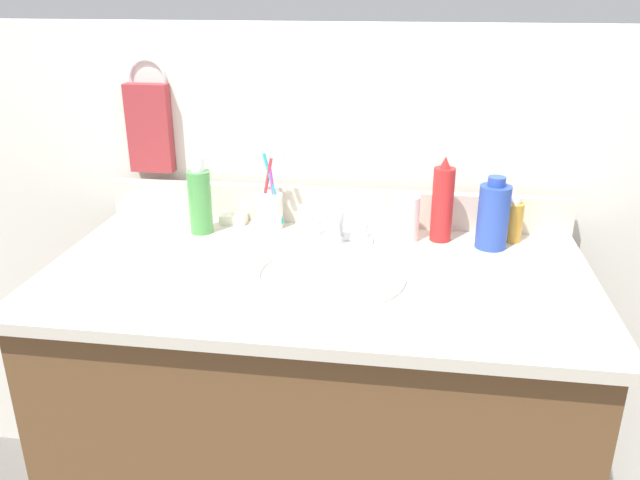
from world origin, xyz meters
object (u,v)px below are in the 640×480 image
at_px(bottle_toner_green, 200,199).
at_px(cup_white_ceramic, 270,208).
at_px(faucet, 339,230).
at_px(bottle_shampoo_blue, 493,216).
at_px(bottle_lotion_white, 405,216).
at_px(hand_towel, 150,128).
at_px(bottle_oil_amber, 513,221).
at_px(soap_bar, 234,219).
at_px(bottle_spray_red, 442,203).

distance_m(bottle_toner_green, cup_white_ceramic, 0.17).
distance_m(faucet, bottle_shampoo_blue, 0.35).
distance_m(bottle_shampoo_blue, cup_white_ceramic, 0.53).
bearing_deg(bottle_shampoo_blue, bottle_toner_green, -179.68).
bearing_deg(bottle_lotion_white, faucet, -167.32).
height_order(hand_towel, bottle_lotion_white, hand_towel).
bearing_deg(bottle_shampoo_blue, bottle_oil_amber, 42.96).
bearing_deg(soap_bar, bottle_spray_red, -4.28).
distance_m(bottle_lotion_white, cup_white_ceramic, 0.33).
height_order(faucet, bottle_oil_amber, bottle_oil_amber).
xyz_separation_m(bottle_oil_amber, bottle_shampoo_blue, (-0.05, -0.05, 0.03)).
bearing_deg(cup_white_ceramic, bottle_lotion_white, -5.60).
distance_m(hand_towel, bottle_lotion_white, 0.68).
bearing_deg(bottle_lotion_white, cup_white_ceramic, 174.40).
height_order(cup_white_ceramic, soap_bar, cup_white_ceramic).
height_order(hand_towel, bottle_toner_green, hand_towel).
bearing_deg(faucet, bottle_oil_amber, 8.88).
relative_size(bottle_shampoo_blue, cup_white_ceramic, 0.89).
relative_size(bottle_toner_green, bottle_shampoo_blue, 1.12).
bearing_deg(bottle_shampoo_blue, faucet, -177.67).
height_order(bottle_spray_red, bottle_lotion_white, bottle_spray_red).
relative_size(bottle_spray_red, bottle_shampoo_blue, 1.21).
height_order(hand_towel, cup_white_ceramic, hand_towel).
height_order(bottle_shampoo_blue, cup_white_ceramic, cup_white_ceramic).
bearing_deg(soap_bar, bottle_lotion_white, -6.24).
relative_size(faucet, bottle_spray_red, 0.80).
xyz_separation_m(hand_towel, bottle_shampoo_blue, (0.84, -0.13, -0.14)).
distance_m(bottle_spray_red, cup_white_ceramic, 0.41).
height_order(hand_towel, faucet, hand_towel).
xyz_separation_m(faucet, bottle_shampoo_blue, (0.35, 0.01, 0.05)).
relative_size(hand_towel, bottle_lotion_white, 1.77).
bearing_deg(hand_towel, bottle_lotion_white, -9.31).
distance_m(faucet, bottle_lotion_white, 0.16).
xyz_separation_m(hand_towel, soap_bar, (0.22, -0.06, -0.21)).
distance_m(hand_towel, bottle_toner_green, 0.25).
bearing_deg(bottle_shampoo_blue, cup_white_ceramic, 174.33).
bearing_deg(soap_bar, faucet, -16.36).
bearing_deg(faucet, cup_white_ceramic, 159.55).
distance_m(hand_towel, soap_bar, 0.31).
xyz_separation_m(faucet, bottle_oil_amber, (0.40, 0.06, 0.02)).
bearing_deg(cup_white_ceramic, bottle_oil_amber, -0.39).
bearing_deg(bottle_shampoo_blue, bottle_spray_red, 165.87).
bearing_deg(cup_white_ceramic, soap_bar, 171.59).
distance_m(faucet, cup_white_ceramic, 0.19).
relative_size(bottle_spray_red, bottle_lotion_white, 1.62).
distance_m(hand_towel, bottle_oil_amber, 0.91).
bearing_deg(bottle_lotion_white, bottle_shampoo_blue, -5.79).
bearing_deg(hand_towel, faucet, -15.74).
bearing_deg(bottle_spray_red, bottle_lotion_white, -174.23).
distance_m(hand_towel, bottle_spray_red, 0.75).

